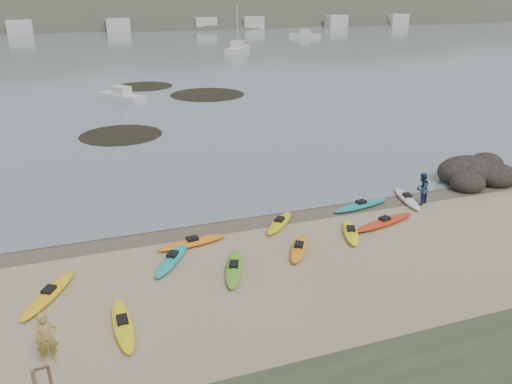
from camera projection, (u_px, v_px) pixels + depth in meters
name	position (u px, v px, depth m)	size (l,w,h in m)	color
ground	(256.00, 217.00, 27.49)	(600.00, 600.00, 0.00)	tan
wet_sand	(258.00, 219.00, 27.22)	(60.00, 60.00, 0.00)	brown
water	(86.00, 14.00, 290.25)	(1200.00, 1200.00, 0.00)	slate
kayaks	(272.00, 242.00, 24.39)	(21.66, 10.42, 0.34)	yellow
person_west	(46.00, 339.00, 16.37)	(0.70, 0.46, 1.91)	#B39847
person_east	(422.00, 189.00, 28.85)	(0.93, 0.73, 1.92)	navy
rock_cluster	(476.00, 177.00, 32.71)	(5.53, 4.11, 2.00)	black
kelp_mats	(168.00, 100.00, 57.25)	(19.64, 30.99, 0.04)	black
moored_boats	(154.00, 54.00, 95.23)	(96.69, 77.46, 1.25)	silver
far_hills	(194.00, 61.00, 215.40)	(550.00, 135.00, 80.00)	#384235
far_town	(121.00, 25.00, 155.59)	(199.00, 5.00, 4.00)	beige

